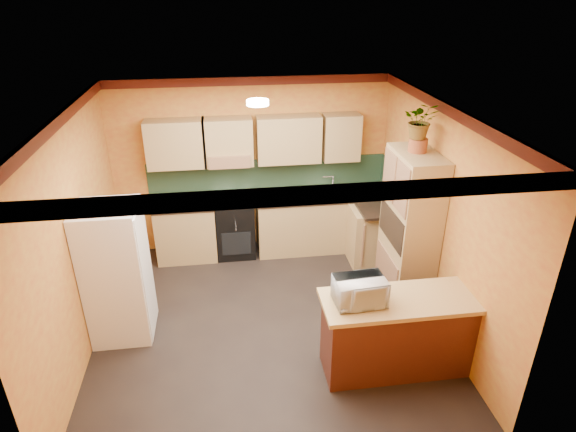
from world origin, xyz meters
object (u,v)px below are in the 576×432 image
(pantry, at_px, (409,232))
(base_cabinets_back, at_px, (275,225))
(microwave, at_px, (359,291))
(breakfast_bar, at_px, (407,335))
(stove, at_px, (235,227))
(fridge, at_px, (116,273))

(pantry, bearing_deg, base_cabinets_back, 133.87)
(pantry, relative_size, microwave, 4.08)
(pantry, xyz_separation_m, breakfast_bar, (-0.41, -1.21, -0.61))
(pantry, distance_m, microwave, 1.56)
(stove, distance_m, pantry, 2.76)
(stove, xyz_separation_m, breakfast_bar, (1.75, -2.81, -0.02))
(fridge, relative_size, pantry, 0.81)
(base_cabinets_back, xyz_separation_m, stove, (-0.63, -0.00, 0.02))
(fridge, distance_m, pantry, 3.61)
(stove, height_order, microwave, microwave)
(breakfast_bar, bearing_deg, microwave, 180.00)
(stove, xyz_separation_m, fridge, (-1.44, -1.75, 0.39))
(stove, distance_m, fridge, 2.30)
(base_cabinets_back, xyz_separation_m, fridge, (-2.06, -1.75, 0.41))
(base_cabinets_back, distance_m, breakfast_bar, 3.02)
(base_cabinets_back, relative_size, microwave, 7.10)
(stove, bearing_deg, breakfast_bar, -58.07)
(stove, distance_m, breakfast_bar, 3.31)
(pantry, bearing_deg, stove, 143.50)
(pantry, bearing_deg, breakfast_bar, -108.91)
(base_cabinets_back, distance_m, stove, 0.63)
(base_cabinets_back, xyz_separation_m, breakfast_bar, (1.12, -2.81, 0.00))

